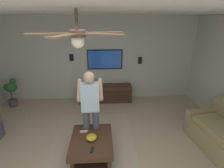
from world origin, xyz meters
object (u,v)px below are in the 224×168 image
object	(u,v)px
remote_black	(92,150)
wall_speaker_right	(72,58)
media_console	(106,93)
remote_white	(84,131)
bowl	(91,137)
wall_speaker_left	(140,60)
ceiling_fan	(78,36)
person_standing	(90,105)
coffee_table	(92,143)
tv	(105,59)
potted_plant_tall	(11,90)
vase_round	(92,83)

from	to	relation	value
remote_black	wall_speaker_right	bearing A→B (deg)	-160.41
media_console	remote_white	distance (m)	2.29
bowl	wall_speaker_left	xyz separation A→B (m)	(2.73, -1.48, 0.87)
bowl	wall_speaker_left	world-z (taller)	wall_speaker_left
remote_black	ceiling_fan	world-z (taller)	ceiling_fan
media_console	person_standing	world-z (taller)	person_standing
person_standing	ceiling_fan	world-z (taller)	ceiling_fan
ceiling_fan	remote_black	bearing A→B (deg)	-13.97
coffee_table	wall_speaker_left	world-z (taller)	wall_speaker_left
tv	bowl	xyz separation A→B (m)	(-2.72, 0.33, -0.92)
potted_plant_tall	remote_black	size ratio (longest dim) A/B	5.95
wall_speaker_right	media_console	bearing A→B (deg)	-103.45
remote_white	ceiling_fan	bearing A→B (deg)	91.93
vase_round	potted_plant_tall	bearing A→B (deg)	93.99
remote_black	remote_white	bearing A→B (deg)	-154.36
ceiling_fan	wall_speaker_right	bearing A→B (deg)	11.67
remote_black	wall_speaker_right	world-z (taller)	wall_speaker_right
person_standing	remote_white	xyz separation A→B (m)	(-0.18, 0.15, -0.52)
potted_plant_tall	remote_black	distance (m)	3.68
tv	wall_speaker_right	world-z (taller)	tv
tv	wall_speaker_left	distance (m)	1.15
tv	person_standing	bearing A→B (deg)	-8.75
coffee_table	person_standing	distance (m)	0.76
bowl	vase_round	world-z (taller)	vase_round
coffee_table	ceiling_fan	world-z (taller)	ceiling_fan
vase_round	ceiling_fan	world-z (taller)	ceiling_fan
bowl	wall_speaker_right	size ratio (longest dim) A/B	0.96
media_console	wall_speaker_right	xyz separation A→B (m)	(0.25, 1.06, 1.17)
coffee_table	media_console	size ratio (longest dim) A/B	0.59
person_standing	media_console	bearing A→B (deg)	-12.20
person_standing	ceiling_fan	bearing A→B (deg)	176.19
person_standing	ceiling_fan	xyz separation A→B (m)	(-1.00, 0.02, 1.45)
bowl	wall_speaker_right	distance (m)	3.00
coffee_table	vase_round	distance (m)	2.50
wall_speaker_left	ceiling_fan	xyz separation A→B (m)	(-3.31, 1.53, 1.06)
bowl	remote_black	size ratio (longest dim) A/B	1.40
coffee_table	tv	world-z (taller)	tv
coffee_table	remote_white	distance (m)	0.31
remote_white	wall_speaker_right	xyz separation A→B (m)	(2.49, 0.56, 1.03)
coffee_table	tv	xyz separation A→B (m)	(2.71, -0.33, 1.07)
person_standing	vase_round	distance (m)	2.08
bowl	wall_speaker_right	bearing A→B (deg)	14.96
remote_black	vase_round	xyz separation A→B (m)	(2.78, 0.13, 0.25)
wall_speaker_right	ceiling_fan	bearing A→B (deg)	-168.33
potted_plant_tall	tv	bearing A→B (deg)	-82.03
tv	remote_black	xyz separation A→B (m)	(-3.01, 0.31, -0.95)
remote_black	wall_speaker_right	xyz separation A→B (m)	(3.03, 0.75, 1.03)
coffee_table	bowl	size ratio (longest dim) A/B	4.75
tv	vase_round	size ratio (longest dim) A/B	5.13
tv	remote_black	bearing A→B (deg)	-5.82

